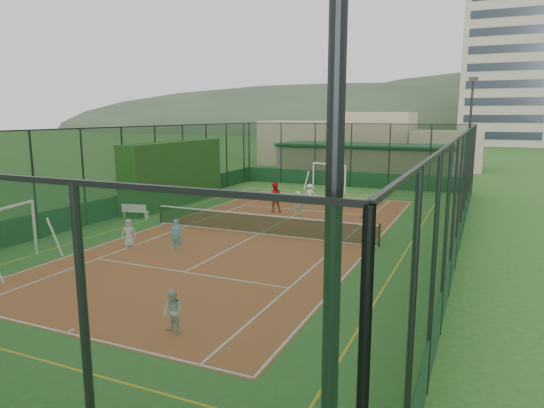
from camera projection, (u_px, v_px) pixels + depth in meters
The scene contains 21 objects.
ground at pixel (259, 234), 23.46m from camera, with size 300.00×300.00×0.00m, color #275F20.
court_slab at pixel (259, 234), 23.46m from camera, with size 11.17×23.97×0.01m, color #A24F24.
tennis_net at pixel (259, 223), 23.36m from camera, with size 11.67×0.12×1.06m, color black, non-canonical shape.
perimeter_fence at pixel (259, 183), 23.00m from camera, with size 18.12×34.12×5.00m, color black, non-canonical shape.
floodlight_se at pixel (332, 289), 4.36m from camera, with size 0.60×0.26×8.25m, color black, non-canonical shape.
floodlight_ne at pixel (469, 137), 34.23m from camera, with size 0.60×0.26×8.25m, color black, non-canonical shape.
clubhouse at pixel (365, 162), 42.96m from camera, with size 15.20×7.20×3.15m, color tan, non-canonical shape.
apartment_tower at pixel (506, 64), 89.74m from camera, with size 15.00×12.00×30.00m, color beige.
distant_hills at pixel (455, 133), 158.40m from camera, with size 200.00×60.00×24.00m, color #384C33, non-canonical shape.
hedge_left at pixel (175, 173), 30.84m from camera, with size 1.38×9.19×4.02m, color black.
white_bench at pixel (136, 211), 26.88m from camera, with size 1.50×0.41×0.84m, color white, non-canonical shape.
futsal_goal_near at pixel (5, 238), 18.14m from camera, with size 1.01×3.46×2.24m, color white, non-canonical shape.
futsal_goal_far at pixel (329, 178), 36.35m from camera, with size 3.16×0.92×2.04m, color white, non-canonical shape.
child_near_left at pixel (129, 233), 20.99m from camera, with size 0.60×0.39×1.22m, color silver.
child_near_mid at pixel (177, 235), 20.50m from camera, with size 0.48×0.32×1.33m, color #4F9CE2.
child_near_right at pixel (173, 312), 12.63m from camera, with size 0.58×0.45×1.19m, color silver.
child_far_left at pixel (310, 193), 31.58m from camera, with size 0.80×0.46×1.24m, color silver.
child_far_right at pixel (367, 221), 22.74m from camera, with size 0.87×0.36×1.49m, color silver.
child_far_back at pixel (298, 203), 27.50m from camera, with size 1.34×0.43×1.44m, color white.
coach at pixel (274, 197), 28.44m from camera, with size 0.88×0.68×1.80m, color #B41319.
tennis_balls at pixel (309, 232), 23.60m from camera, with size 2.99×1.19×0.07m.
Camera 1 is at (9.78, -20.61, 5.67)m, focal length 32.00 mm.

